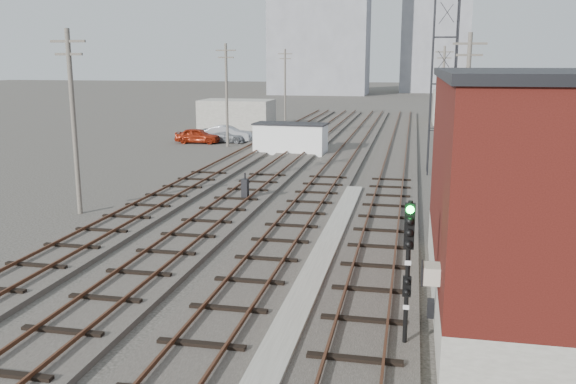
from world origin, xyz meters
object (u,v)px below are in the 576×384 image
(car_grey, at_px, (225,136))
(car_silver, at_px, (227,134))
(car_red, at_px, (198,136))
(site_trailer, at_px, (291,138))
(signal_mast, at_px, (408,264))
(switch_stand, at_px, (245,189))

(car_grey, bearing_deg, car_silver, -38.84)
(car_grey, bearing_deg, car_red, 116.87)
(site_trailer, height_order, car_grey, site_trailer)
(site_trailer, distance_m, car_red, 10.79)
(car_red, bearing_deg, car_grey, -65.56)
(site_trailer, bearing_deg, signal_mast, -70.19)
(signal_mast, xyz_separation_m, car_silver, (-17.14, 39.72, -1.59))
(car_silver, bearing_deg, car_grey, 135.84)
(site_trailer, bearing_deg, car_grey, 146.00)
(signal_mast, height_order, car_silver, signal_mast)
(signal_mast, bearing_deg, site_trailer, 106.28)
(switch_stand, xyz_separation_m, car_silver, (-8.35, 23.77, 0.08))
(site_trailer, relative_size, car_silver, 1.30)
(signal_mast, relative_size, car_silver, 0.86)
(site_trailer, xyz_separation_m, car_grey, (-7.48, 5.74, -0.64))
(signal_mast, height_order, car_grey, signal_mast)
(site_trailer, bearing_deg, car_red, 158.19)
(car_silver, relative_size, car_grey, 1.09)
(switch_stand, xyz_separation_m, site_trailer, (-1.06, 17.80, 0.57))
(switch_stand, distance_m, car_silver, 25.20)
(signal_mast, xyz_separation_m, car_red, (-19.60, 38.36, -1.66))
(car_red, height_order, car_silver, car_silver)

